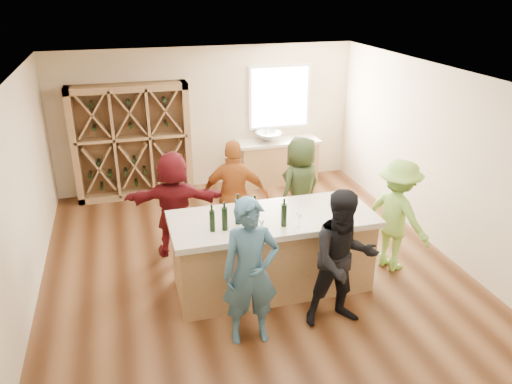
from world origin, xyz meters
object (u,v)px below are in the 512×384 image
object	(u,v)px
wine_bottle_b	(225,219)
wine_bottle_f	(284,215)
person_far_right	(300,188)
person_near_left	(251,273)
wine_bottle_a	(212,221)
person_server	(397,216)
sink	(269,137)
person_near_right	(343,260)
person_far_mid	(235,196)
tasting_counter_base	(272,255)
wine_bottle_e	(255,213)
wine_bottle_c	(238,212)
person_far_left	(174,204)
wine_bottle_d	(246,219)
wine_rack	(132,142)

from	to	relation	value
wine_bottle_b	wine_bottle_f	xyz separation A→B (m)	(0.74, -0.10, 0.00)
wine_bottle_b	person_far_right	distance (m)	2.23
person_far_right	wine_bottle_f	bearing A→B (deg)	35.26
wine_bottle_b	person_near_left	distance (m)	0.85
wine_bottle_a	person_server	xyz separation A→B (m)	(2.72, 0.22, -0.38)
sink	person_near_right	distance (m)	4.68
person_near_left	person_far_mid	xyz separation A→B (m)	(0.34, 2.21, -0.02)
tasting_counter_base	person_far_mid	bearing A→B (deg)	100.43
sink	person_near_left	distance (m)	4.94
wine_bottle_e	person_near_right	size ratio (longest dim) A/B	0.19
wine_bottle_a	wine_bottle_c	size ratio (longest dim) A/B	0.84
wine_bottle_b	person_far_left	distance (m)	1.61
wine_bottle_b	person_far_mid	bearing A→B (deg)	72.13
wine_bottle_f	wine_bottle_a	bearing A→B (deg)	173.35
wine_bottle_f	wine_bottle_d	bearing A→B (deg)	174.14
person_near_right	person_near_left	bearing A→B (deg)	-176.56
wine_bottle_d	person_far_mid	size ratio (longest dim) A/B	0.16
wine_bottle_a	person_near_left	xyz separation A→B (m)	(0.28, -0.78, -0.31)
wine_rack	person_far_right	xyz separation A→B (m)	(2.53, -2.42, -0.25)
wine_bottle_a	wine_bottle_d	xyz separation A→B (m)	(0.41, -0.05, 0.01)
wine_bottle_c	person_far_right	distance (m)	2.01
person_far_right	wine_rack	bearing A→B (deg)	-71.49
sink	person_far_mid	world-z (taller)	person_far_mid
wine_bottle_b	person_far_left	xyz separation A→B (m)	(-0.46, 1.49, -0.40)
wine_rack	wine_bottle_f	bearing A→B (deg)	-67.39
sink	person_near_right	bearing A→B (deg)	-95.86
sink	wine_bottle_a	world-z (taller)	wine_bottle_a
wine_rack	wine_bottle_d	bearing A→B (deg)	-73.25
wine_bottle_f	person_near_left	bearing A→B (deg)	-132.33
wine_rack	wine_bottle_d	size ratio (longest dim) A/B	7.69
person_near_left	person_server	distance (m)	2.64
wine_bottle_e	person_near_right	bearing A→B (deg)	-41.66
wine_bottle_a	wine_rack	bearing A→B (deg)	101.36
person_far_right	wine_bottle_a	bearing A→B (deg)	13.79
wine_bottle_f	wine_bottle_e	bearing A→B (deg)	162.15
person_server	person_near_left	bearing A→B (deg)	89.41
person_far_right	sink	bearing A→B (deg)	-121.90
sink	wine_bottle_d	bearing A→B (deg)	-110.76
person_far_mid	tasting_counter_base	bearing A→B (deg)	117.85
wine_rack	wine_bottle_a	bearing A→B (deg)	-78.64
person_far_right	person_far_left	size ratio (longest dim) A/B	1.03
wine_bottle_b	person_far_right	size ratio (longest dim) A/B	0.17
tasting_counter_base	person_near_right	world-z (taller)	person_near_right
person_server	person_far_right	world-z (taller)	person_far_right
wine_bottle_a	wine_bottle_e	distance (m)	0.55
person_far_mid	person_near_left	bearing A→B (deg)	98.70
wine_bottle_a	person_far_right	size ratio (longest dim) A/B	0.16
sink	wine_bottle_e	world-z (taller)	wine_bottle_e
wine_bottle_e	person_near_left	size ratio (longest dim) A/B	0.18
wine_bottle_d	person_near_left	bearing A→B (deg)	-100.32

